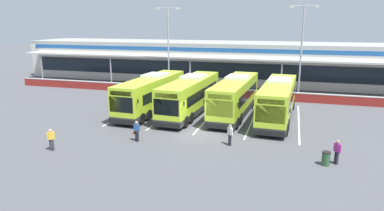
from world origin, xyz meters
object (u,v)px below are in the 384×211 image
Objects in this scene: coach_bus_left_centre at (190,96)px; lamp_post_centre at (302,46)px; coach_bus_right_centre at (278,101)px; pedestrian_with_handbag at (137,131)px; lamp_post_west at (168,43)px; coach_bus_centre at (235,97)px; litter_bin at (326,158)px; pedestrian_child at (337,151)px; pedestrian_near_bin at (51,139)px; pedestrian_in_dark_coat at (230,134)px; coach_bus_leftmost at (152,94)px.

coach_bus_left_centre is 15.82m from lamp_post_centre.
coach_bus_right_centre reaches higher than pedestrian_with_handbag.
coach_bus_left_centre is at bearing -60.36° from lamp_post_west.
coach_bus_right_centre is (8.53, 0.22, 0.00)m from coach_bus_left_centre.
coach_bus_left_centre is at bearing -168.42° from coach_bus_centre.
pedestrian_with_handbag is at bearing 176.80° from litter_bin.
lamp_post_centre is (6.16, 10.01, 4.50)m from coach_bus_centre.
lamp_post_centre is at bearing 94.35° from litter_bin.
coach_bus_left_centre is at bearing -133.99° from lamp_post_centre.
coach_bus_left_centre is 13.18× the size of litter_bin.
pedestrian_child is 19.71m from pedestrian_near_bin.
lamp_post_centre reaches higher than pedestrian_near_bin.
pedestrian_child is at bearing -66.08° from coach_bus_right_centre.
coach_bus_left_centre is 9.69m from pedestrian_in_dark_coat.
coach_bus_centre is 8.95m from pedestrian_in_dark_coat.
coach_bus_right_centre is 1.11× the size of lamp_post_centre.
litter_bin is at bearing -48.77° from lamp_post_west.
coach_bus_left_centre and coach_bus_right_centre have the same top height.
lamp_post_centre is at bearing 96.35° from pedestrian_child.
lamp_post_centre reaches higher than coach_bus_leftmost.
coach_bus_right_centre is 13.80m from pedestrian_with_handbag.
coach_bus_leftmost is 19.25m from pedestrian_child.
lamp_post_centre reaches higher than coach_bus_right_centre.
pedestrian_near_bin is 18.97m from litter_bin.
litter_bin is (1.58, -20.76, -5.82)m from lamp_post_centre.
coach_bus_leftmost reaches higher than pedestrian_near_bin.
lamp_post_west is at bearing 132.89° from pedestrian_child.
pedestrian_near_bin is (-11.03, -13.51, -0.91)m from coach_bus_centre.
coach_bus_centre is 1.11× the size of lamp_post_west.
pedestrian_with_handbag is 14.41m from pedestrian_child.
coach_bus_left_centre is 15.67m from litter_bin.
coach_bus_leftmost and coach_bus_right_centre have the same top height.
coach_bus_right_centre is 7.57× the size of pedestrian_child.
lamp_post_centre is (14.63, 11.11, 4.50)m from coach_bus_leftmost.
coach_bus_right_centre reaches higher than pedestrian_near_bin.
coach_bus_centre is 7.57× the size of pedestrian_in_dark_coat.
pedestrian_in_dark_coat is 1.00× the size of pedestrian_child.
litter_bin is at bearing -39.13° from coach_bus_left_centre.
lamp_post_west reaches higher than coach_bus_left_centre.
pedestrian_with_handbag is at bearing -100.06° from coach_bus_left_centre.
pedestrian_with_handbag is 21.66m from lamp_post_west.
coach_bus_right_centre is 7.57× the size of pedestrian_with_handbag.
lamp_post_centre is (12.14, 19.99, 5.43)m from pedestrian_with_handbag.
pedestrian_child is at bearing 9.42° from pedestrian_near_bin.
lamp_post_west reaches higher than coach_bus_leftmost.
coach_bus_centre is 7.57× the size of pedestrian_near_bin.
coach_bus_leftmost reaches higher than pedestrian_child.
coach_bus_leftmost is at bearing -177.20° from coach_bus_left_centre.
pedestrian_with_handbag is 1.00× the size of pedestrian_child.
lamp_post_centre is (16.97, -0.41, 0.00)m from lamp_post_west.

